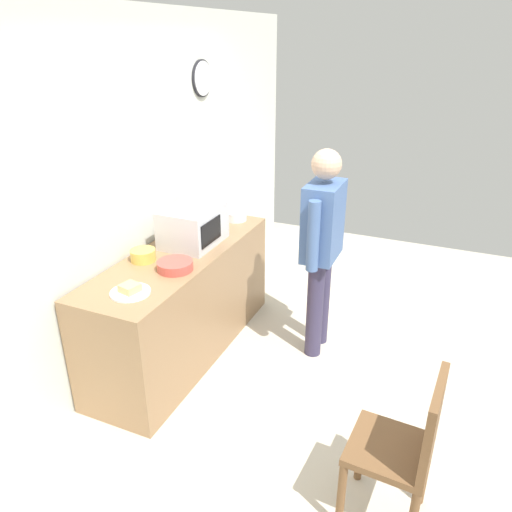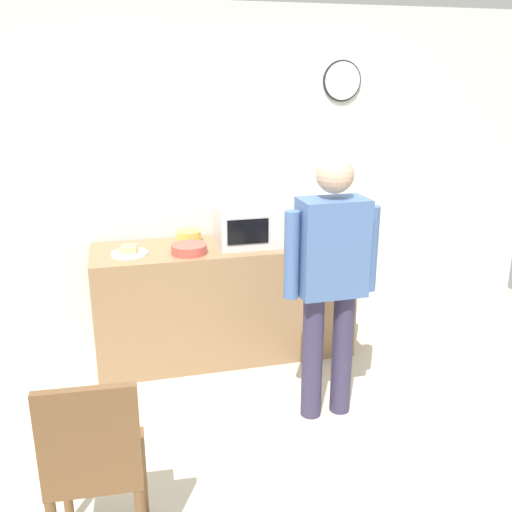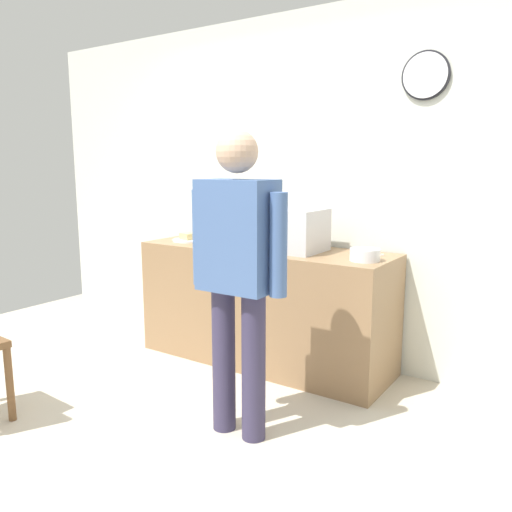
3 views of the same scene
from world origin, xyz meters
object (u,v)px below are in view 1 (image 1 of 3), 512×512
Objects in this scene: sandwich_plate at (130,291)px; spoon_utensil at (211,218)px; cereal_bowl at (175,266)px; fork_utensil at (171,234)px; mixing_bowl at (236,216)px; microwave at (193,225)px; wooden_chair at (406,446)px; person_standing at (322,240)px; salad_bowl at (143,255)px.

sandwich_plate reaches higher than spoon_utensil.
cereal_bowl reaches higher than fork_utensil.
sandwich_plate is at bearing 178.92° from mixing_bowl.
fork_utensil and spoon_utensil have the same top height.
microwave is 2.21m from wooden_chair.
person_standing is (0.74, -0.85, 0.06)m from cereal_bowl.
person_standing is (0.26, -0.97, -0.06)m from microwave.
spoon_utensil is at bearing -14.10° from fork_utensil.
fork_utensil is 1.00× the size of spoon_utensil.
spoon_utensil is at bearing 74.77° from person_standing.
person_standing is at bearing -105.23° from spoon_utensil.
mixing_bowl is 0.12× the size of person_standing.
fork_utensil is 2.47m from wooden_chair.
person_standing is (1.15, -0.93, 0.07)m from sandwich_plate.
mixing_bowl is 1.14× the size of fork_utensil.
person_standing is at bearing -82.11° from fork_utensil.
salad_bowl is 0.95× the size of mixing_bowl.
spoon_utensil is (0.48, -0.12, 0.00)m from fork_utensil.
cereal_bowl is (-0.48, -0.12, -0.12)m from microwave.
microwave is 2.59× the size of mixing_bowl.
person_standing reaches higher than spoon_utensil.
spoon_utensil is (-0.05, 0.23, -0.04)m from mixing_bowl.
cereal_bowl is (0.41, -0.08, 0.01)m from sandwich_plate.
fork_utensil is at bearing 18.09° from sandwich_plate.
salad_bowl is (0.45, 0.22, 0.02)m from sandwich_plate.
cereal_bowl is at bearing -165.44° from microwave.
mixing_bowl reaches higher than fork_utensil.
salad_bowl is at bearing 25.89° from sandwich_plate.
microwave reaches higher than cereal_bowl.
sandwich_plate is 1.52× the size of fork_utensil.
microwave is 0.90m from sandwich_plate.
wooden_chair is at bearing -110.67° from cereal_bowl.
fork_utensil is 0.18× the size of wooden_chair.
wooden_chair is at bearing -97.46° from sandwich_plate.
spoon_utensil is at bearing -1.13° from salad_bowl.
mixing_bowl is at bearing 68.59° from person_standing.
microwave is at bearing 173.14° from mixing_bowl.
spoon_utensil is at bearing 49.65° from wooden_chair.
microwave is 0.30× the size of person_standing.
sandwich_plate is 0.16× the size of person_standing.
mixing_bowl is 0.63m from fork_utensil.
person_standing is at bearing -58.57° from salad_bowl.
salad_bowl is at bearing 178.87° from spoon_utensil.
microwave is at bearing 14.56° from cereal_bowl.
wooden_chair is at bearing -134.57° from mixing_bowl.
mixing_bowl reaches higher than cereal_bowl.
sandwich_plate is 1.48m from person_standing.
microwave reaches higher than mixing_bowl.
cereal_bowl is 1.49× the size of spoon_utensil.
microwave is at bearing -164.91° from spoon_utensil.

